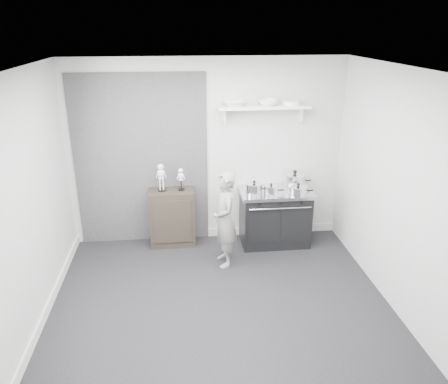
% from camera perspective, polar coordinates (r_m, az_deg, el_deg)
% --- Properties ---
extents(ground, '(4.00, 4.00, 0.00)m').
position_cam_1_polar(ground, '(5.35, -0.56, -14.37)').
color(ground, black).
rests_on(ground, ground).
extents(room_shell, '(4.02, 3.62, 2.71)m').
position_cam_1_polar(room_shell, '(4.73, -1.89, 3.03)').
color(room_shell, '#B6B6B4').
rests_on(room_shell, ground).
extents(wall_shelf, '(1.30, 0.26, 0.24)m').
position_cam_1_polar(wall_shelf, '(6.23, 5.27, 10.91)').
color(wall_shelf, silver).
rests_on(wall_shelf, room_shell).
extents(stove, '(1.04, 0.65, 0.84)m').
position_cam_1_polar(stove, '(6.55, 6.64, -3.21)').
color(stove, black).
rests_on(stove, ground).
extents(side_cabinet, '(0.66, 0.38, 0.85)m').
position_cam_1_polar(side_cabinet, '(6.52, -6.77, -3.28)').
color(side_cabinet, black).
rests_on(side_cabinet, ground).
extents(child, '(0.37, 0.52, 1.33)m').
position_cam_1_polar(child, '(5.83, 0.11, -3.59)').
color(child, gray).
rests_on(child, ground).
extents(pot_front_left, '(0.33, 0.25, 0.20)m').
position_cam_1_polar(pot_front_left, '(6.21, 3.94, 0.46)').
color(pot_front_left, silver).
rests_on(pot_front_left, stove).
extents(pot_back_right, '(0.41, 0.33, 0.26)m').
position_cam_1_polar(pot_back_right, '(6.54, 9.19, 1.52)').
color(pot_back_right, silver).
rests_on(pot_back_right, stove).
extents(pot_front_right, '(0.35, 0.27, 0.18)m').
position_cam_1_polar(pot_front_right, '(6.25, 9.63, 0.21)').
color(pot_front_right, silver).
rests_on(pot_front_right, stove).
extents(pot_front_center, '(0.29, 0.20, 0.17)m').
position_cam_1_polar(pot_front_center, '(6.22, 6.17, 0.28)').
color(pot_front_center, silver).
rests_on(pot_front_center, stove).
extents(skeleton_full, '(0.13, 0.08, 0.47)m').
position_cam_1_polar(skeleton_full, '(6.28, -8.21, 2.16)').
color(skeleton_full, silver).
rests_on(skeleton_full, side_cabinet).
extents(skeleton_torso, '(0.11, 0.07, 0.38)m').
position_cam_1_polar(skeleton_torso, '(6.29, -5.64, 1.88)').
color(skeleton_torso, silver).
rests_on(skeleton_torso, side_cabinet).
extents(bowl_large, '(0.31, 0.31, 0.08)m').
position_cam_1_polar(bowl_large, '(6.14, 1.32, 11.50)').
color(bowl_large, white).
rests_on(bowl_large, wall_shelf).
extents(bowl_small, '(0.27, 0.27, 0.08)m').
position_cam_1_polar(bowl_small, '(6.22, 5.78, 11.57)').
color(bowl_small, white).
rests_on(bowl_small, wall_shelf).
extents(plate_stack, '(0.25, 0.25, 0.06)m').
position_cam_1_polar(plate_stack, '(6.30, 8.80, 11.44)').
color(plate_stack, white).
rests_on(plate_stack, wall_shelf).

